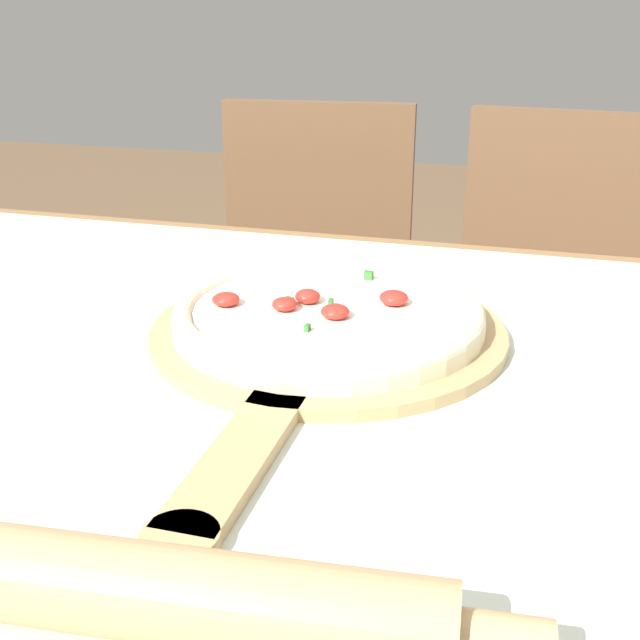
# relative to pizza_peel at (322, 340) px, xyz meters

# --- Properties ---
(dining_table) EXTENTS (1.37, 0.95, 0.76)m
(dining_table) POSITION_rel_pizza_peel_xyz_m (-0.02, -0.07, -0.12)
(dining_table) COLOR olive
(dining_table) RESTS_ON ground_plane
(towel_cloth) EXTENTS (1.29, 0.87, 0.00)m
(towel_cloth) POSITION_rel_pizza_peel_xyz_m (-0.02, -0.07, -0.01)
(towel_cloth) COLOR silver
(towel_cloth) RESTS_ON dining_table
(pizza_peel) EXTENTS (0.35, 0.54, 0.01)m
(pizza_peel) POSITION_rel_pizza_peel_xyz_m (0.00, 0.00, 0.00)
(pizza_peel) COLOR tan
(pizza_peel) RESTS_ON towel_cloth
(pizza) EXTENTS (0.30, 0.30, 0.03)m
(pizza) POSITION_rel_pizza_peel_xyz_m (-0.00, 0.02, 0.02)
(pizza) COLOR beige
(pizza) RESTS_ON pizza_peel
(rolling_pin) EXTENTS (0.46, 0.08, 0.05)m
(rolling_pin) POSITION_rel_pizza_peel_xyz_m (-0.01, -0.39, 0.02)
(rolling_pin) COLOR tan
(rolling_pin) RESTS_ON towel_cloth
(chair_left) EXTENTS (0.44, 0.44, 0.89)m
(chair_left) POSITION_rel_pizza_peel_xyz_m (-0.24, 0.77, -0.26)
(chair_left) COLOR brown
(chair_left) RESTS_ON ground_plane
(chair_right) EXTENTS (0.44, 0.44, 0.89)m
(chair_right) POSITION_rel_pizza_peel_xyz_m (0.23, 0.77, -0.26)
(chair_right) COLOR brown
(chair_right) RESTS_ON ground_plane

